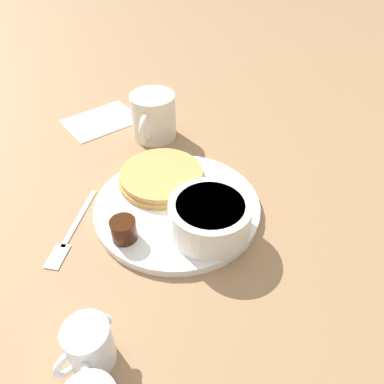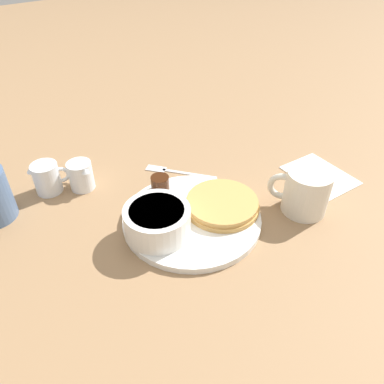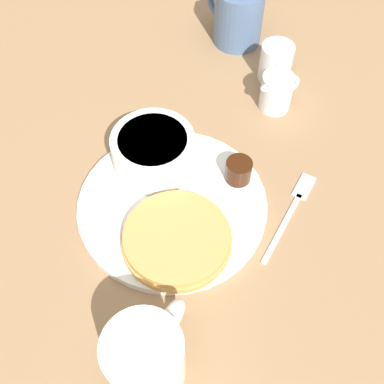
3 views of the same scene
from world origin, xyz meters
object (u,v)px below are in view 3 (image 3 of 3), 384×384
creamer_pitcher_far (276,62)px  fork (294,206)px  creamer_pitcher_near (277,92)px  second_mug (237,15)px  coffee_mug (146,357)px  plate (172,205)px  bowl (151,151)px

creamer_pitcher_far → fork: (0.09, 0.23, -0.03)m
creamer_pitcher_near → second_mug: 0.17m
creamer_pitcher_near → second_mug: (-0.01, -0.17, 0.02)m
creamer_pitcher_far → fork: bearing=69.3°
creamer_pitcher_near → second_mug: size_ratio=0.64×
coffee_mug → creamer_pitcher_near: coffee_mug is taller
coffee_mug → fork: bearing=-152.4°
creamer_pitcher_near → second_mug: bearing=-93.6°
plate → creamer_pitcher_near: bearing=-150.6°
coffee_mug → creamer_pitcher_far: (-0.33, -0.36, -0.01)m
creamer_pitcher_near → fork: 0.19m
coffee_mug → second_mug: (-0.31, -0.47, 0.01)m
coffee_mug → creamer_pitcher_near: size_ratio=1.43×
creamer_pitcher_near → fork: size_ratio=0.56×
plate → creamer_pitcher_near: (-0.21, -0.12, 0.02)m
fork → second_mug: (-0.07, -0.34, 0.05)m
bowl → creamer_pitcher_far: creamer_pitcher_far is taller
coffee_mug → creamer_pitcher_far: coffee_mug is taller
bowl → creamer_pitcher_far: bearing=-156.6°
second_mug → coffee_mug: bearing=56.3°
bowl → creamer_pitcher_far: (-0.24, -0.10, -0.01)m
bowl → plate: bearing=93.3°
coffee_mug → creamer_pitcher_far: 0.48m
bowl → second_mug: 0.31m
bowl → creamer_pitcher_near: bearing=-167.5°
creamer_pitcher_far → fork: 0.25m
creamer_pitcher_far → second_mug: bearing=-81.4°
plate → second_mug: size_ratio=2.23×
coffee_mug → creamer_pitcher_near: 0.42m
fork → coffee_mug: bearing=27.6°
bowl → coffee_mug: (0.09, 0.25, 0.00)m
plate → creamer_pitcher_far: bearing=-143.5°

